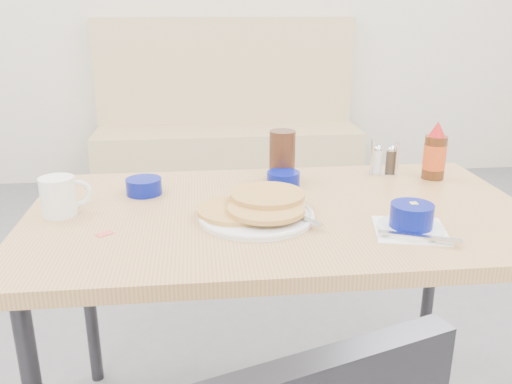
{
  "coord_description": "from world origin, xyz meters",
  "views": [
    {
      "loc": [
        -0.22,
        -1.15,
        1.3
      ],
      "look_at": [
        -0.07,
        0.23,
        0.82
      ],
      "focal_mm": 38.0,
      "sensor_mm": 36.0,
      "label": 1
    }
  ],
  "objects": [
    {
      "name": "booth_bench",
      "position": [
        0.0,
        2.78,
        0.35
      ],
      "size": [
        1.9,
        0.56,
        1.22
      ],
      "color": "tan",
      "rests_on": "ground"
    },
    {
      "name": "dining_table",
      "position": [
        0.0,
        0.25,
        0.7
      ],
      "size": [
        1.4,
        0.8,
        0.76
      ],
      "color": "tan",
      "rests_on": "ground"
    },
    {
      "name": "pancake_plate",
      "position": [
        -0.07,
        0.2,
        0.78
      ],
      "size": [
        0.32,
        0.31,
        0.06
      ],
      "rotation": [
        0.0,
        0.0,
        0.29
      ],
      "color": "white",
      "rests_on": "dining_table"
    },
    {
      "name": "coffee_mug",
      "position": [
        -0.6,
        0.28,
        0.81
      ],
      "size": [
        0.13,
        0.09,
        0.11
      ],
      "rotation": [
        0.0,
        0.0,
        0.31
      ],
      "color": "white",
      "rests_on": "dining_table"
    },
    {
      "name": "grits_setting",
      "position": [
        0.3,
        0.06,
        0.79
      ],
      "size": [
        0.21,
        0.22,
        0.07
      ],
      "rotation": [
        0.0,
        0.0,
        -0.21
      ],
      "color": "white",
      "rests_on": "dining_table"
    },
    {
      "name": "creamer_bowl",
      "position": [
        -0.39,
        0.43,
        0.78
      ],
      "size": [
        0.11,
        0.11,
        0.05
      ],
      "rotation": [
        0.0,
        0.0,
        -0.21
      ],
      "color": "#051079",
      "rests_on": "dining_table"
    },
    {
      "name": "butter_bowl",
      "position": [
        0.04,
        0.45,
        0.78
      ],
      "size": [
        0.1,
        0.1,
        0.05
      ],
      "rotation": [
        0.0,
        0.0,
        -0.35
      ],
      "color": "#051079",
      "rests_on": "dining_table"
    },
    {
      "name": "amber_tumbler",
      "position": [
        0.05,
        0.54,
        0.84
      ],
      "size": [
        0.11,
        0.11,
        0.16
      ],
      "primitive_type": "cylinder",
      "rotation": [
        0.0,
        0.0,
        0.32
      ],
      "color": "#3C1E13",
      "rests_on": "dining_table"
    },
    {
      "name": "condiment_caddy",
      "position": [
        0.4,
        0.55,
        0.8
      ],
      "size": [
        0.11,
        0.08,
        0.11
      ],
      "rotation": [
        0.0,
        0.0,
        -0.25
      ],
      "color": "silver",
      "rests_on": "dining_table"
    },
    {
      "name": "syrup_bottle",
      "position": [
        0.54,
        0.48,
        0.84
      ],
      "size": [
        0.07,
        0.07,
        0.19
      ],
      "rotation": [
        0.0,
        0.0,
        0.07
      ],
      "color": "#47230F",
      "rests_on": "dining_table"
    },
    {
      "name": "sugar_wrapper",
      "position": [
        -0.46,
        0.13,
        0.76
      ],
      "size": [
        0.05,
        0.05,
        0.0
      ],
      "primitive_type": "cube",
      "rotation": [
        0.0,
        0.0,
        0.66
      ],
      "color": "#DF4E4A",
      "rests_on": "dining_table"
    }
  ]
}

